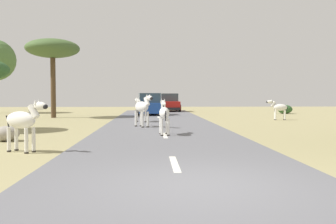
{
  "coord_description": "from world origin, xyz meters",
  "views": [
    {
      "loc": [
        -0.87,
        -6.47,
        1.64
      ],
      "look_at": [
        -0.27,
        6.64,
        1.04
      ],
      "focal_mm": 39.58,
      "sensor_mm": 36.0,
      "label": 1
    }
  ],
  "objects_px": {
    "zebra_0": "(143,107)",
    "rock_0": "(7,134)",
    "zebra_3": "(164,113)",
    "tree_1": "(53,49)",
    "car_1": "(169,103)",
    "zebra_1": "(279,108)",
    "zebra_4": "(23,121)",
    "bush_1": "(285,109)",
    "zebra_2": "(141,107)",
    "car_0": "(149,105)"
  },
  "relations": [
    {
      "from": "zebra_0",
      "to": "zebra_4",
      "type": "relative_size",
      "value": 1.08
    },
    {
      "from": "zebra_0",
      "to": "tree_1",
      "type": "bearing_deg",
      "value": -80.98
    },
    {
      "from": "zebra_0",
      "to": "rock_0",
      "type": "xyz_separation_m",
      "value": [
        -4.72,
        -5.07,
        -0.76
      ]
    },
    {
      "from": "zebra_0",
      "to": "zebra_2",
      "type": "distance_m",
      "value": 3.58
    },
    {
      "from": "car_1",
      "to": "rock_0",
      "type": "relative_size",
      "value": 4.92
    },
    {
      "from": "zebra_2",
      "to": "rock_0",
      "type": "distance_m",
      "value": 9.78
    },
    {
      "from": "bush_1",
      "to": "zebra_2",
      "type": "bearing_deg",
      "value": -140.97
    },
    {
      "from": "zebra_0",
      "to": "rock_0",
      "type": "height_order",
      "value": "zebra_0"
    },
    {
      "from": "car_1",
      "to": "rock_0",
      "type": "distance_m",
      "value": 24.14
    },
    {
      "from": "car_1",
      "to": "bush_1",
      "type": "bearing_deg",
      "value": 154.47
    },
    {
      "from": "zebra_0",
      "to": "zebra_1",
      "type": "relative_size",
      "value": 1.14
    },
    {
      "from": "zebra_3",
      "to": "zebra_4",
      "type": "distance_m",
      "value": 5.82
    },
    {
      "from": "zebra_4",
      "to": "rock_0",
      "type": "relative_size",
      "value": 1.7
    },
    {
      "from": "zebra_3",
      "to": "zebra_1",
      "type": "bearing_deg",
      "value": 46.05
    },
    {
      "from": "car_1",
      "to": "rock_0",
      "type": "bearing_deg",
      "value": 71.59
    },
    {
      "from": "zebra_0",
      "to": "bush_1",
      "type": "xyz_separation_m",
      "value": [
        12.22,
        13.64,
        -0.64
      ]
    },
    {
      "from": "tree_1",
      "to": "bush_1",
      "type": "relative_size",
      "value": 4.4
    },
    {
      "from": "zebra_0",
      "to": "car_1",
      "type": "bearing_deg",
      "value": -125.41
    },
    {
      "from": "car_0",
      "to": "tree_1",
      "type": "relative_size",
      "value": 0.79
    },
    {
      "from": "zebra_3",
      "to": "tree_1",
      "type": "relative_size",
      "value": 0.27
    },
    {
      "from": "zebra_0",
      "to": "tree_1",
      "type": "xyz_separation_m",
      "value": [
        -6.63,
        8.65,
        3.88
      ]
    },
    {
      "from": "zebra_0",
      "to": "zebra_1",
      "type": "xyz_separation_m",
      "value": [
        8.81,
        5.51,
        -0.22
      ]
    },
    {
      "from": "tree_1",
      "to": "zebra_0",
      "type": "bearing_deg",
      "value": -52.54
    },
    {
      "from": "zebra_0",
      "to": "zebra_2",
      "type": "bearing_deg",
      "value": -115.4
    },
    {
      "from": "zebra_4",
      "to": "car_1",
      "type": "distance_m",
      "value": 26.31
    },
    {
      "from": "zebra_0",
      "to": "zebra_4",
      "type": "bearing_deg",
      "value": 38.74
    },
    {
      "from": "zebra_2",
      "to": "car_1",
      "type": "bearing_deg",
      "value": 56.57
    },
    {
      "from": "zebra_1",
      "to": "car_0",
      "type": "relative_size",
      "value": 0.32
    },
    {
      "from": "car_0",
      "to": "car_1",
      "type": "xyz_separation_m",
      "value": [
        1.94,
        6.52,
        0.0
      ]
    },
    {
      "from": "zebra_3",
      "to": "tree_1",
      "type": "distance_m",
      "value": 14.97
    },
    {
      "from": "zebra_2",
      "to": "zebra_3",
      "type": "distance_m",
      "value": 7.3
    },
    {
      "from": "zebra_4",
      "to": "bush_1",
      "type": "height_order",
      "value": "zebra_4"
    },
    {
      "from": "zebra_3",
      "to": "rock_0",
      "type": "height_order",
      "value": "zebra_3"
    },
    {
      "from": "zebra_3",
      "to": "car_1",
      "type": "height_order",
      "value": "car_1"
    },
    {
      "from": "zebra_1",
      "to": "zebra_4",
      "type": "relative_size",
      "value": 0.95
    },
    {
      "from": "zebra_1",
      "to": "car_1",
      "type": "distance_m",
      "value": 14.18
    },
    {
      "from": "car_0",
      "to": "car_1",
      "type": "relative_size",
      "value": 1.02
    },
    {
      "from": "car_1",
      "to": "tree_1",
      "type": "distance_m",
      "value": 13.53
    },
    {
      "from": "bush_1",
      "to": "tree_1",
      "type": "bearing_deg",
      "value": -165.16
    },
    {
      "from": "car_1",
      "to": "tree_1",
      "type": "bearing_deg",
      "value": 45.06
    },
    {
      "from": "zebra_1",
      "to": "bush_1",
      "type": "xyz_separation_m",
      "value": [
        3.41,
        8.13,
        -0.42
      ]
    },
    {
      "from": "tree_1",
      "to": "zebra_2",
      "type": "bearing_deg",
      "value": -38.23
    },
    {
      "from": "zebra_4",
      "to": "tree_1",
      "type": "relative_size",
      "value": 0.27
    },
    {
      "from": "car_0",
      "to": "bush_1",
      "type": "xyz_separation_m",
      "value": [
        11.95,
        2.11,
        -0.46
      ]
    },
    {
      "from": "zebra_3",
      "to": "zebra_4",
      "type": "bearing_deg",
      "value": -139.12
    },
    {
      "from": "zebra_2",
      "to": "car_0",
      "type": "bearing_deg",
      "value": 62.65
    },
    {
      "from": "car_1",
      "to": "car_0",
      "type": "bearing_deg",
      "value": 71.73
    },
    {
      "from": "zebra_0",
      "to": "zebra_4",
      "type": "xyz_separation_m",
      "value": [
        -3.24,
        -7.69,
        -0.12
      ]
    },
    {
      "from": "zebra_0",
      "to": "bush_1",
      "type": "distance_m",
      "value": 18.33
    },
    {
      "from": "zebra_1",
      "to": "tree_1",
      "type": "bearing_deg",
      "value": 84.68
    }
  ]
}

